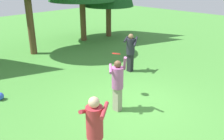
{
  "coord_description": "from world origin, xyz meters",
  "views": [
    {
      "loc": [
        -5.19,
        -4.3,
        3.83
      ],
      "look_at": [
        -0.18,
        0.66,
        1.05
      ],
      "focal_mm": 39.09,
      "sensor_mm": 36.0,
      "label": 1
    }
  ],
  "objects_px": {
    "person_catcher": "(130,50)",
    "ball_blue": "(0,96)",
    "person_thrower": "(118,82)",
    "frisbee": "(116,54)",
    "person_bystander": "(95,128)"
  },
  "relations": [
    {
      "from": "person_catcher",
      "to": "ball_blue",
      "type": "bearing_deg",
      "value": -44.2
    },
    {
      "from": "person_thrower",
      "to": "frisbee",
      "type": "relative_size",
      "value": 4.96
    },
    {
      "from": "person_thrower",
      "to": "frisbee",
      "type": "bearing_deg",
      "value": 0.0
    },
    {
      "from": "person_bystander",
      "to": "ball_blue",
      "type": "distance_m",
      "value": 4.56
    },
    {
      "from": "person_thrower",
      "to": "frisbee",
      "type": "distance_m",
      "value": 1.13
    },
    {
      "from": "person_catcher",
      "to": "ball_blue",
      "type": "distance_m",
      "value": 5.15
    },
    {
      "from": "person_catcher",
      "to": "frisbee",
      "type": "xyz_separation_m",
      "value": [
        -1.99,
        -1.09,
        0.52
      ]
    },
    {
      "from": "person_thrower",
      "to": "person_bystander",
      "type": "bearing_deg",
      "value": 166.78
    },
    {
      "from": "person_thrower",
      "to": "frisbee",
      "type": "xyz_separation_m",
      "value": [
        0.69,
        0.71,
        0.53
      ]
    },
    {
      "from": "frisbee",
      "to": "ball_blue",
      "type": "relative_size",
      "value": 1.39
    },
    {
      "from": "person_thrower",
      "to": "person_catcher",
      "type": "distance_m",
      "value": 3.23
    },
    {
      "from": "frisbee",
      "to": "person_catcher",
      "type": "bearing_deg",
      "value": 28.82
    },
    {
      "from": "ball_blue",
      "to": "person_bystander",
      "type": "bearing_deg",
      "value": -87.49
    },
    {
      "from": "person_catcher",
      "to": "person_bystander",
      "type": "relative_size",
      "value": 0.95
    },
    {
      "from": "person_catcher",
      "to": "frisbee",
      "type": "height_order",
      "value": "person_catcher"
    }
  ]
}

